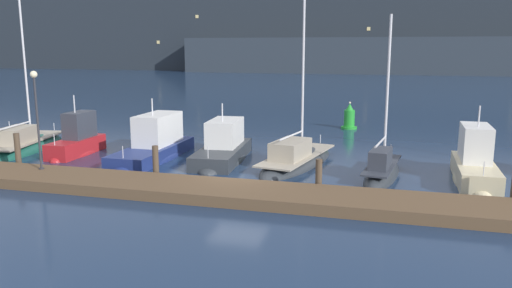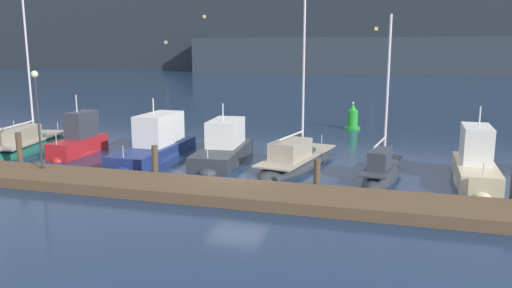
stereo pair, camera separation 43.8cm
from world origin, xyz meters
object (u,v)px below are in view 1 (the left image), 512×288
motorboat_berth_3 (77,146)px  sailboat_berth_6 (296,161)px  motorboat_berth_5 (223,154)px  sailboat_berth_7 (382,174)px  motorboat_berth_4 (154,151)px  motorboat_berth_8 (474,171)px  channel_buoy (349,119)px  dock_lamppost (36,105)px  sailboat_berth_2 (26,148)px

motorboat_berth_3 → sailboat_berth_6: (12.60, 0.83, -0.33)m
motorboat_berth_5 → sailboat_berth_7: sailboat_berth_7 is taller
motorboat_berth_4 → sailboat_berth_6: size_ratio=0.73×
sailboat_berth_6 → motorboat_berth_4: bearing=-175.9°
motorboat_berth_8 → channel_buoy: size_ratio=2.85×
motorboat_berth_5 → sailboat_berth_6: sailboat_berth_6 is taller
dock_lamppost → sailboat_berth_2: bearing=135.0°
motorboat_berth_5 → channel_buoy: (5.72, 12.64, 0.40)m
sailboat_berth_2 → dock_lamppost: sailboat_berth_2 is taller
sailboat_berth_2 → motorboat_berth_4: sailboat_berth_2 is taller
channel_buoy → sailboat_berth_6: bearing=-97.6°
sailboat_berth_7 → channel_buoy: size_ratio=4.03×
motorboat_berth_8 → channel_buoy: 15.30m
motorboat_berth_3 → motorboat_berth_4: size_ratio=0.61×
motorboat_berth_4 → dock_lamppost: size_ratio=1.65×
sailboat_berth_6 → dock_lamppost: sailboat_berth_6 is taller
sailboat_berth_2 → motorboat_berth_5: size_ratio=1.50×
sailboat_berth_6 → motorboat_berth_8: sailboat_berth_6 is taller
motorboat_berth_4 → sailboat_berth_7: size_ratio=0.91×
channel_buoy → dock_lamppost: (-12.64, -18.51, 2.68)m
motorboat_berth_4 → dock_lamppost: bearing=-119.4°
motorboat_berth_5 → sailboat_berth_6: 4.05m
motorboat_berth_3 → sailboat_berth_6: 12.63m
motorboat_berth_3 → dock_lamppost: bearing=-72.3°
motorboat_berth_4 → sailboat_berth_6: bearing=4.1°
motorboat_berth_3 → motorboat_berth_8: size_ratio=0.79×
motorboat_berth_5 → dock_lamppost: size_ratio=1.50×
motorboat_berth_5 → sailboat_berth_7: size_ratio=0.83×
channel_buoy → sailboat_berth_7: bearing=-79.2°
channel_buoy → dock_lamppost: size_ratio=0.45×
motorboat_berth_8 → sailboat_berth_2: bearing=178.8°
motorboat_berth_3 → dock_lamppost: size_ratio=1.01×
motorboat_berth_5 → motorboat_berth_8: 12.57m
sailboat_berth_6 → dock_lamppost: bearing=-151.4°
motorboat_berth_8 → dock_lamppost: size_ratio=1.28×
sailboat_berth_6 → channel_buoy: bearing=82.4°
sailboat_berth_2 → motorboat_berth_8: 24.78m
sailboat_berth_2 → motorboat_berth_8: size_ratio=1.77×
sailboat_berth_7 → sailboat_berth_2: bearing=177.3°
motorboat_berth_8 → dock_lamppost: dock_lamppost is taller
motorboat_berth_3 → sailboat_berth_6: bearing=3.8°
motorboat_berth_3 → motorboat_berth_5: (8.56, 0.72, -0.12)m
sailboat_berth_2 → channel_buoy: sailboat_berth_2 is taller
motorboat_berth_4 → channel_buoy: (9.59, 13.10, 0.36)m
motorboat_berth_4 → motorboat_berth_5: 3.89m
sailboat_berth_2 → motorboat_berth_3: 3.71m
sailboat_berth_2 → sailboat_berth_7: 20.69m
sailboat_berth_6 → motorboat_berth_8: size_ratio=1.77×
motorboat_berth_8 → dock_lamppost: 20.25m
sailboat_berth_6 → sailboat_berth_7: 4.67m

